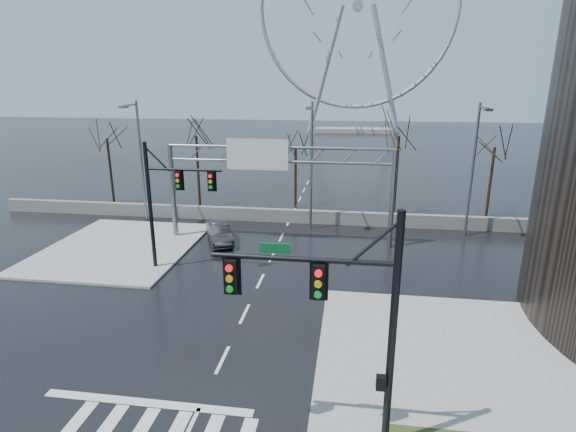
% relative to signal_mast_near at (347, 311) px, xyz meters
% --- Properties ---
extents(ground, '(260.00, 260.00, 0.00)m').
position_rel_signal_mast_near_xyz_m(ground, '(-5.14, 4.04, -4.87)').
color(ground, black).
rests_on(ground, ground).
extents(sidewalk_right_ext, '(12.00, 10.00, 0.15)m').
position_rel_signal_mast_near_xyz_m(sidewalk_right_ext, '(4.86, 6.04, -4.80)').
color(sidewalk_right_ext, gray).
rests_on(sidewalk_right_ext, ground).
extents(sidewalk_far, '(10.00, 12.00, 0.15)m').
position_rel_signal_mast_near_xyz_m(sidewalk_far, '(-16.14, 16.04, -4.80)').
color(sidewalk_far, gray).
rests_on(sidewalk_far, ground).
extents(barrier_wall, '(52.00, 0.50, 1.10)m').
position_rel_signal_mast_near_xyz_m(barrier_wall, '(-5.14, 24.04, -4.32)').
color(barrier_wall, slate).
rests_on(barrier_wall, ground).
extents(signal_mast_near, '(5.52, 0.41, 8.00)m').
position_rel_signal_mast_near_xyz_m(signal_mast_near, '(0.00, 0.00, 0.00)').
color(signal_mast_near, black).
rests_on(signal_mast_near, ground).
extents(signal_mast_far, '(4.72, 0.41, 8.00)m').
position_rel_signal_mast_near_xyz_m(signal_mast_far, '(-11.01, 13.00, -0.04)').
color(signal_mast_far, black).
rests_on(signal_mast_far, ground).
extents(sign_gantry, '(16.36, 0.40, 7.60)m').
position_rel_signal_mast_near_xyz_m(sign_gantry, '(-5.52, 19.00, 0.31)').
color(sign_gantry, slate).
rests_on(sign_gantry, ground).
extents(streetlight_left, '(0.50, 2.55, 10.00)m').
position_rel_signal_mast_near_xyz_m(streetlight_left, '(-17.14, 22.20, 1.01)').
color(streetlight_left, slate).
rests_on(streetlight_left, ground).
extents(streetlight_mid, '(0.50, 2.55, 10.00)m').
position_rel_signal_mast_near_xyz_m(streetlight_mid, '(-3.14, 22.20, 1.01)').
color(streetlight_mid, slate).
rests_on(streetlight_mid, ground).
extents(streetlight_right, '(0.50, 2.55, 10.00)m').
position_rel_signal_mast_near_xyz_m(streetlight_right, '(8.86, 22.20, 1.01)').
color(streetlight_right, slate).
rests_on(streetlight_right, ground).
extents(tree_far_left, '(3.50, 3.50, 7.00)m').
position_rel_signal_mast_near_xyz_m(tree_far_left, '(-23.14, 28.04, 0.70)').
color(tree_far_left, black).
rests_on(tree_far_left, ground).
extents(tree_left, '(3.75, 3.75, 7.50)m').
position_rel_signal_mast_near_xyz_m(tree_left, '(-14.14, 27.54, 1.10)').
color(tree_left, black).
rests_on(tree_left, ground).
extents(tree_center, '(3.25, 3.25, 6.50)m').
position_rel_signal_mast_near_xyz_m(tree_center, '(-5.14, 28.54, 0.30)').
color(tree_center, black).
rests_on(tree_center, ground).
extents(tree_right, '(3.90, 3.90, 7.80)m').
position_rel_signal_mast_near_xyz_m(tree_right, '(3.86, 27.54, 1.34)').
color(tree_right, black).
rests_on(tree_right, ground).
extents(tree_far_right, '(3.40, 3.40, 6.80)m').
position_rel_signal_mast_near_xyz_m(tree_far_right, '(11.86, 28.04, 0.54)').
color(tree_far_right, black).
rests_on(tree_far_right, ground).
extents(ferris_wheel, '(45.00, 6.00, 50.91)m').
position_rel_signal_mast_near_xyz_m(ferris_wheel, '(-0.14, 99.04, 21.26)').
color(ferris_wheel, gray).
rests_on(ferris_wheel, ground).
extents(car, '(3.19, 4.63, 1.45)m').
position_rel_signal_mast_near_xyz_m(car, '(-9.47, 18.30, -4.15)').
color(car, black).
rests_on(car, ground).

